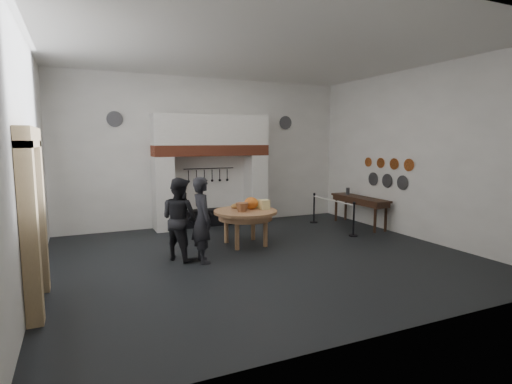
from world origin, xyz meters
name	(u,v)px	position (x,y,z in m)	size (l,w,h in m)	color
floor	(263,256)	(0.00, 0.00, 0.00)	(9.00, 8.00, 0.02)	black
ceiling	(263,50)	(0.00, 0.00, 4.50)	(9.00, 8.00, 0.02)	silver
wall_back	(208,152)	(0.00, 4.00, 2.25)	(9.00, 0.02, 4.50)	white
wall_front	(395,168)	(0.00, -4.00, 2.25)	(9.00, 0.02, 4.50)	white
wall_left	(28,161)	(-4.50, 0.00, 2.25)	(0.02, 8.00, 4.50)	white
wall_right	(416,154)	(4.50, 0.00, 2.25)	(0.02, 8.00, 4.50)	white
chimney_pier_left	(163,194)	(-1.48, 3.65, 1.07)	(0.55, 0.70, 2.15)	silver
chimney_pier_right	(256,189)	(1.48, 3.65, 1.07)	(0.55, 0.70, 2.15)	silver
hearth_brick_band	(211,150)	(0.00, 3.65, 2.31)	(3.50, 0.72, 0.32)	#9E442B
chimney_hood	(211,130)	(0.00, 3.65, 2.92)	(3.50, 0.70, 0.90)	silver
iron_range	(212,217)	(0.00, 3.72, 0.25)	(1.90, 0.45, 0.50)	black
utensil_rail	(209,168)	(0.00, 3.92, 1.75)	(0.02, 0.02, 1.60)	black
door_recess	(28,229)	(-4.47, -1.00, 1.25)	(0.04, 1.10, 2.50)	black
door_jamb_near	(30,235)	(-4.38, -1.70, 1.30)	(0.22, 0.30, 2.60)	tan
door_jamb_far	(38,217)	(-4.38, -0.30, 1.30)	(0.22, 0.30, 2.60)	tan
door_lintel	(28,137)	(-4.38, -1.00, 2.65)	(0.22, 1.70, 0.30)	tan
wall_plaque	(38,193)	(-4.45, 0.80, 1.60)	(0.05, 0.34, 0.44)	gold
work_table	(245,212)	(0.05, 1.12, 0.84)	(1.59, 1.59, 0.07)	tan
pumpkin	(251,203)	(0.25, 1.22, 1.03)	(0.36, 0.36, 0.31)	orange
cheese_block_big	(264,205)	(0.55, 1.07, 0.99)	(0.22, 0.22, 0.24)	#FFEC98
cheese_block_small	(259,204)	(0.53, 1.37, 0.97)	(0.18, 0.18, 0.20)	#D3D07E
wicker_basket	(242,207)	(-0.10, 0.97, 0.98)	(0.32, 0.32, 0.22)	#A3633C
bread_loaf	(237,206)	(-0.05, 1.47, 0.94)	(0.31, 0.18, 0.13)	#A47C3A
visitor_near	(202,220)	(-1.35, 0.16, 0.92)	(0.67, 0.44, 1.85)	black
visitor_far	(179,219)	(-1.75, 0.56, 0.91)	(0.88, 0.69, 1.81)	black
side_table	(360,198)	(4.10, 1.75, 0.87)	(0.55, 2.20, 0.06)	#382014
pewter_jug	(348,191)	(4.10, 2.35, 1.01)	(0.12, 0.12, 0.22)	#444448
copper_pan_a	(409,165)	(4.46, 0.20, 1.95)	(0.34, 0.34, 0.03)	#C6662D
copper_pan_b	(394,164)	(4.46, 0.75, 1.95)	(0.32, 0.32, 0.03)	#C6662D
copper_pan_c	(381,163)	(4.46, 1.30, 1.95)	(0.30, 0.30, 0.03)	#C6662D
copper_pan_d	(368,162)	(4.46, 1.85, 1.95)	(0.28, 0.28, 0.03)	#C6662D
pewter_plate_left	(402,183)	(4.46, 0.40, 1.45)	(0.40, 0.40, 0.03)	#4C4C51
pewter_plate_mid	(387,181)	(4.46, 1.00, 1.45)	(0.40, 0.40, 0.03)	#4C4C51
pewter_plate_right	(373,179)	(4.46, 1.60, 1.45)	(0.40, 0.40, 0.03)	#4C4C51
pewter_plate_back_left	(115,119)	(-2.70, 3.96, 3.20)	(0.44, 0.44, 0.03)	#4C4C51
pewter_plate_back_right	(286,123)	(2.70, 3.96, 3.20)	(0.44, 0.44, 0.03)	#4C4C51
barrier_post_near	(354,220)	(3.10, 0.74, 0.45)	(0.05, 0.05, 0.90)	black
barrier_post_far	(314,209)	(3.10, 2.74, 0.45)	(0.05, 0.05, 0.90)	black
barrier_rope	(333,201)	(3.10, 1.74, 0.85)	(0.04, 0.04, 2.00)	silver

